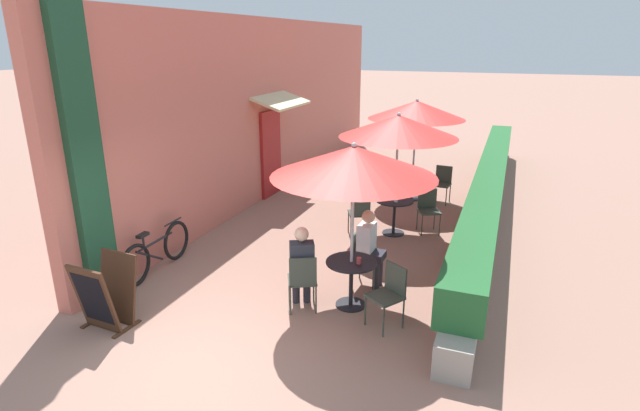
% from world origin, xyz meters
% --- Properties ---
extents(ground_plane, '(120.00, 120.00, 0.00)m').
position_xyz_m(ground_plane, '(0.00, 0.00, 0.00)').
color(ground_plane, '#936B5B').
extents(cafe_facade_wall, '(0.98, 13.94, 4.20)m').
position_xyz_m(cafe_facade_wall, '(-2.54, 6.84, 2.09)').
color(cafe_facade_wall, '#C66B5B').
rests_on(cafe_facade_wall, ground_plane).
extents(planter_hedge, '(0.60, 12.94, 1.01)m').
position_xyz_m(planter_hedge, '(2.75, 6.87, 0.54)').
color(planter_hedge, gray).
rests_on(planter_hedge, ground_plane).
extents(patio_table_near, '(0.73, 0.73, 0.70)m').
position_xyz_m(patio_table_near, '(1.16, 1.70, 0.50)').
color(patio_table_near, black).
rests_on(patio_table_near, ground_plane).
extents(patio_umbrella_near, '(2.25, 2.25, 2.42)m').
position_xyz_m(patio_umbrella_near, '(1.16, 1.70, 2.16)').
color(patio_umbrella_near, '#B7B7BC').
rests_on(patio_umbrella_near, ground_plane).
extents(cafe_chair_near_left, '(0.42, 0.42, 0.87)m').
position_xyz_m(cafe_chair_near_left, '(1.12, 2.41, 0.52)').
color(cafe_chair_near_left, '#384238').
rests_on(cafe_chair_near_left, ground_plane).
extents(seated_patron_near_left, '(0.42, 0.35, 1.25)m').
position_xyz_m(seated_patron_near_left, '(1.23, 2.40, 0.69)').
color(seated_patron_near_left, '#23232D').
rests_on(seated_patron_near_left, ground_plane).
extents(cafe_chair_near_right, '(0.54, 0.54, 0.87)m').
position_xyz_m(cafe_chair_near_right, '(0.57, 1.31, 0.52)').
color(cafe_chair_near_right, '#384238').
rests_on(cafe_chair_near_right, ground_plane).
extents(seated_patron_near_right, '(0.47, 0.50, 1.25)m').
position_xyz_m(seated_patron_near_right, '(0.51, 1.41, 0.69)').
color(seated_patron_near_right, '#23232D').
rests_on(seated_patron_near_right, ground_plane).
extents(cafe_chair_near_back, '(0.55, 0.55, 0.87)m').
position_xyz_m(cafe_chair_near_back, '(1.79, 1.38, 0.52)').
color(cafe_chair_near_back, '#384238').
rests_on(cafe_chair_near_back, ground_plane).
extents(coffee_cup_near, '(0.07, 0.07, 0.09)m').
position_xyz_m(coffee_cup_near, '(1.28, 1.67, 0.75)').
color(coffee_cup_near, '#B73D3D').
rests_on(coffee_cup_near, patio_table_near).
extents(patio_table_mid, '(0.73, 0.73, 0.70)m').
position_xyz_m(patio_table_mid, '(1.08, 4.74, 0.50)').
color(patio_table_mid, black).
rests_on(patio_table_mid, ground_plane).
extents(patio_umbrella_mid, '(2.25, 2.25, 2.42)m').
position_xyz_m(patio_umbrella_mid, '(1.08, 4.74, 2.16)').
color(patio_umbrella_mid, '#B7B7BC').
rests_on(patio_umbrella_mid, ground_plane).
extents(cafe_chair_mid_left, '(0.53, 0.53, 0.87)m').
position_xyz_m(cafe_chair_mid_left, '(0.48, 4.36, 0.52)').
color(cafe_chair_mid_left, '#384238').
rests_on(cafe_chair_mid_left, ground_plane).
extents(cafe_chair_mid_right, '(0.53, 0.53, 0.87)m').
position_xyz_m(cafe_chair_mid_right, '(1.68, 5.11, 0.52)').
color(cafe_chair_mid_right, '#384238').
rests_on(cafe_chair_mid_right, ground_plane).
extents(coffee_cup_mid, '(0.07, 0.07, 0.09)m').
position_xyz_m(coffee_cup_mid, '(1.13, 4.64, 0.75)').
color(coffee_cup_mid, white).
rests_on(coffee_cup_mid, patio_table_mid).
extents(patio_table_far, '(0.73, 0.73, 0.70)m').
position_xyz_m(patio_table_far, '(0.96, 7.18, 0.50)').
color(patio_table_far, black).
rests_on(patio_table_far, ground_plane).
extents(patio_umbrella_far, '(2.25, 2.25, 2.42)m').
position_xyz_m(patio_umbrella_far, '(0.96, 7.18, 2.16)').
color(patio_umbrella_far, '#B7B7BC').
rests_on(patio_umbrella_far, ground_plane).
extents(cafe_chair_far_left, '(0.44, 0.44, 0.87)m').
position_xyz_m(cafe_chair_far_left, '(1.67, 7.18, 0.52)').
color(cafe_chair_far_left, '#384238').
rests_on(cafe_chair_far_left, ground_plane).
extents(cafe_chair_far_right, '(0.44, 0.44, 0.87)m').
position_xyz_m(cafe_chair_far_right, '(0.25, 7.18, 0.52)').
color(cafe_chair_far_right, '#384238').
rests_on(cafe_chair_far_right, ground_plane).
extents(coffee_cup_far, '(0.07, 0.07, 0.09)m').
position_xyz_m(coffee_cup_far, '(1.05, 7.11, 0.75)').
color(coffee_cup_far, '#B73D3D').
rests_on(coffee_cup_far, patio_table_far).
extents(bicycle_leaning, '(0.12, 1.78, 0.79)m').
position_xyz_m(bicycle_leaning, '(-2.20, 1.61, 0.36)').
color(bicycle_leaning, black).
rests_on(bicycle_leaning, ground_plane).
extents(menu_board, '(0.67, 0.67, 0.98)m').
position_xyz_m(menu_board, '(-1.73, 0.01, 0.48)').
color(menu_board, '#422819').
rests_on(menu_board, ground_plane).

